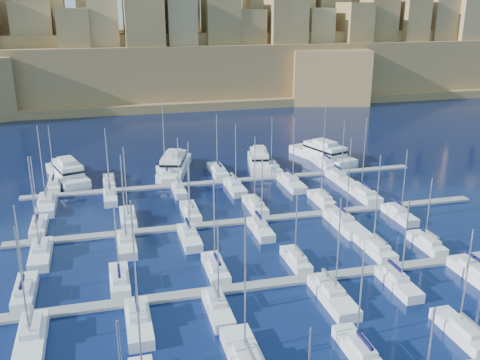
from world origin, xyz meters
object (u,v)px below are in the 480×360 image
object	(u,v)px
sailboat_2	(247,360)
motor_yacht_c	(259,160)
motor_yacht_d	(323,153)
sailboat_4	(462,331)
motor_yacht_a	(68,173)
motor_yacht_b	(174,165)

from	to	relation	value
sailboat_2	motor_yacht_c	size ratio (longest dim) A/B	1.15
sailboat_2	motor_yacht_c	bearing A→B (deg)	72.38
motor_yacht_d	sailboat_4	bearing A→B (deg)	-100.63
sailboat_4	motor_yacht_d	size ratio (longest dim) A/B	0.68
motor_yacht_a	motor_yacht_d	size ratio (longest dim) A/B	0.92
motor_yacht_b	motor_yacht_d	size ratio (longest dim) A/B	0.93
motor_yacht_b	motor_yacht_d	distance (m)	36.27
motor_yacht_b	motor_yacht_c	bearing A→B (deg)	-4.26
sailboat_2	motor_yacht_c	distance (m)	71.59
motor_yacht_c	motor_yacht_b	bearing A→B (deg)	175.74
motor_yacht_a	motor_yacht_b	world-z (taller)	same
motor_yacht_d	sailboat_2	bearing A→B (deg)	-118.70
sailboat_4	motor_yacht_a	size ratio (longest dim) A/B	0.73
sailboat_2	motor_yacht_b	xyz separation A→B (m)	(2.23, 69.68, 0.94)
motor_yacht_b	sailboat_2	bearing A→B (deg)	-91.83
motor_yacht_d	motor_yacht_b	bearing A→B (deg)	-178.99
sailboat_4	sailboat_2	bearing A→B (deg)	177.43
sailboat_4	motor_yacht_d	xyz separation A→B (m)	(13.41, 71.44, 0.99)
sailboat_2	motor_yacht_a	bearing A→B (deg)	106.57
motor_yacht_b	motor_yacht_c	world-z (taller)	same
sailboat_4	motor_yacht_a	world-z (taller)	sailboat_4
motor_yacht_b	motor_yacht_d	world-z (taller)	same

